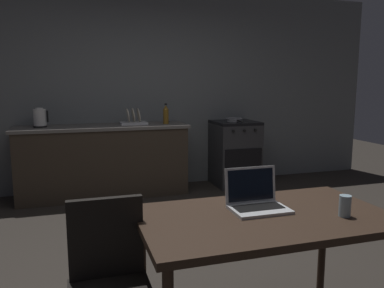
{
  "coord_description": "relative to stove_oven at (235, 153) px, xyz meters",
  "views": [
    {
      "loc": [
        -0.96,
        -2.81,
        1.45
      ],
      "look_at": [
        0.2,
        0.96,
        0.82
      ],
      "focal_mm": 35.99,
      "sensor_mm": 36.0,
      "label": 1
    }
  ],
  "objects": [
    {
      "name": "ground_plane",
      "position": [
        -1.22,
        -2.18,
        -0.46
      ],
      "size": [
        12.0,
        12.0,
        0.0
      ],
      "primitive_type": "plane",
      "color": "#2D2823"
    },
    {
      "name": "back_wall",
      "position": [
        -0.92,
        0.35,
        0.9
      ],
      "size": [
        6.4,
        0.1,
        2.72
      ],
      "primitive_type": "cube",
      "color": "slate",
      "rests_on": "ground_plane"
    },
    {
      "name": "kitchen_counter",
      "position": [
        -1.84,
        0.0,
        0.0
      ],
      "size": [
        2.16,
        0.64,
        0.92
      ],
      "color": "#382D23",
      "rests_on": "ground_plane"
    },
    {
      "name": "stove_oven",
      "position": [
        0.0,
        0.0,
        0.0
      ],
      "size": [
        0.6,
        0.62,
        0.92
      ],
      "color": "#2D2D30",
      "rests_on": "ground_plane"
    },
    {
      "name": "dining_table",
      "position": [
        -1.2,
        -3.18,
        0.21
      ],
      "size": [
        1.38,
        0.79,
        0.74
      ],
      "color": "#332319",
      "rests_on": "ground_plane"
    },
    {
      "name": "chair",
      "position": [
        -2.05,
        -3.17,
        0.04
      ],
      "size": [
        0.4,
        0.4,
        0.88
      ],
      "rotation": [
        0.0,
        0.0,
        0.13
      ],
      "color": "black",
      "rests_on": "ground_plane"
    },
    {
      "name": "laptop",
      "position": [
        -1.2,
        -3.08,
        0.33
      ],
      "size": [
        0.32,
        0.25,
        0.23
      ],
      "rotation": [
        0.0,
        0.0,
        -0.1
      ],
      "color": "silver",
      "rests_on": "dining_table"
    },
    {
      "name": "electric_kettle",
      "position": [
        -2.57,
        0.0,
        0.57
      ],
      "size": [
        0.18,
        0.15,
        0.24
      ],
      "color": "black",
      "rests_on": "kitchen_counter"
    },
    {
      "name": "bottle",
      "position": [
        -1.02,
        -0.05,
        0.58
      ],
      "size": [
        0.07,
        0.07,
        0.27
      ],
      "color": "#8C601E",
      "rests_on": "kitchen_counter"
    },
    {
      "name": "frying_pan",
      "position": [
        -0.02,
        -0.03,
        0.48
      ],
      "size": [
        0.23,
        0.41,
        0.05
      ],
      "color": "gray",
      "rests_on": "stove_oven"
    },
    {
      "name": "drinking_glass",
      "position": [
        -0.8,
        -3.33,
        0.34
      ],
      "size": [
        0.06,
        0.06,
        0.12
      ],
      "color": "#99B7C6",
      "rests_on": "dining_table"
    },
    {
      "name": "dish_rack",
      "position": [
        -1.44,
        0.0,
        0.51
      ],
      "size": [
        0.34,
        0.26,
        0.21
      ],
      "color": "silver",
      "rests_on": "kitchen_counter"
    }
  ]
}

